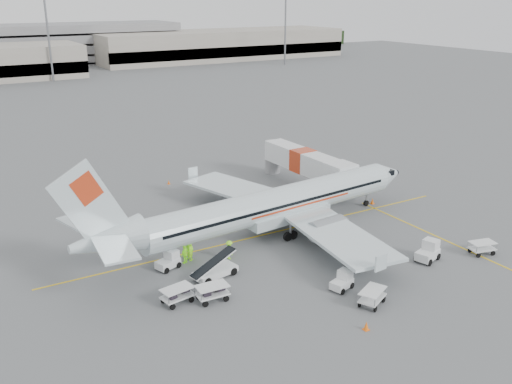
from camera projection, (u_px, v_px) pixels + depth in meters
ground at (266, 234)px, 56.04m from camera, size 360.00×360.00×0.00m
stripe_lead at (266, 234)px, 56.04m from camera, size 44.00×0.20×0.01m
stripe_cross at (429, 233)px, 56.29m from camera, size 0.20×20.00×0.01m
terminal_east at (221, 45)px, 205.89m from camera, size 90.00×26.00×10.00m
parking_garage at (84, 41)px, 195.73m from camera, size 62.00×24.00×14.00m
treeline at (1, 53)px, 197.18m from camera, size 300.00×3.00×6.00m
mast_center at (49, 39)px, 150.67m from camera, size 3.20×1.20×22.00m
mast_east at (285, 30)px, 186.81m from camera, size 3.20×1.20×22.00m
aircraft at (277, 183)px, 54.76m from camera, size 40.22×32.87×10.37m
jet_bridge at (303, 168)px, 69.38m from camera, size 3.84×17.47×4.56m
belt_loader at (215, 262)px, 47.14m from camera, size 5.26×2.78×2.71m
tug_fore at (428, 251)px, 50.22m from camera, size 2.67×1.99×1.83m
tug_mid at (342, 281)px, 45.38m from camera, size 2.20×1.65×1.51m
tug_aft at (168, 260)px, 48.77m from camera, size 2.32×1.79×1.58m
cart_loaded_a at (212, 293)px, 43.72m from camera, size 2.54×1.57×1.30m
cart_loaded_b at (177, 295)px, 43.40m from camera, size 2.64×1.83×1.27m
cart_empty_a at (372, 297)px, 43.15m from camera, size 2.79×2.34×1.26m
cart_empty_b at (482, 248)px, 51.61m from camera, size 2.51×1.82×1.18m
cone_nose at (372, 201)px, 64.05m from camera, size 0.43×0.43×0.70m
cone_port at (169, 182)px, 70.74m from camera, size 0.33×0.33×0.53m
cone_stbd at (366, 326)px, 39.98m from camera, size 0.41×0.41×0.67m
crew_a at (191, 251)px, 50.31m from camera, size 0.74×0.72×1.71m
crew_b at (189, 251)px, 50.21m from camera, size 1.03×1.12×1.85m
crew_c at (229, 250)px, 50.62m from camera, size 0.73×1.16×1.72m
crew_d at (185, 254)px, 49.79m from camera, size 1.06×0.80×1.67m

